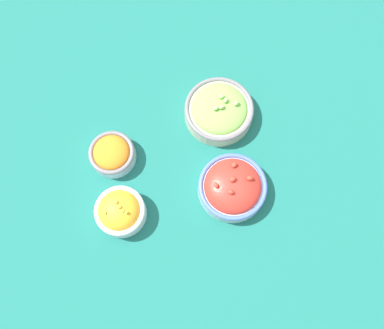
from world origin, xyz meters
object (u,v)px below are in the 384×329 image
(bowl_carrots, at_px, (112,154))
(bowl_lettuce, at_px, (219,110))
(bowl_cherry_tomatoes, at_px, (232,187))
(bowl_squash, at_px, (120,211))

(bowl_carrots, bearing_deg, bowl_lettuce, 0.21)
(bowl_cherry_tomatoes, xyz_separation_m, bowl_carrots, (-0.25, 0.20, -0.00))
(bowl_lettuce, bearing_deg, bowl_squash, -155.70)
(bowl_lettuce, distance_m, bowl_carrots, 0.30)
(bowl_cherry_tomatoes, height_order, bowl_carrots, bowl_cherry_tomatoes)
(bowl_cherry_tomatoes, bearing_deg, bowl_carrots, 140.71)
(bowl_lettuce, xyz_separation_m, bowl_cherry_tomatoes, (-0.05, -0.20, 0.00))
(bowl_lettuce, xyz_separation_m, bowl_squash, (-0.33, -0.15, 0.00))
(bowl_squash, xyz_separation_m, bowl_carrots, (0.03, 0.15, -0.01))
(bowl_lettuce, height_order, bowl_cherry_tomatoes, bowl_cherry_tomatoes)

